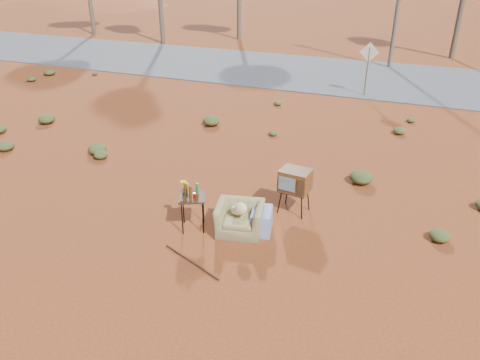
% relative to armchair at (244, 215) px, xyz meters
% --- Properties ---
extents(ground, '(140.00, 140.00, 0.00)m').
position_rel_armchair_xyz_m(ground, '(-0.45, -0.62, -0.42)').
color(ground, brown).
rests_on(ground, ground).
extents(highway, '(140.00, 7.00, 0.04)m').
position_rel_armchair_xyz_m(highway, '(-0.45, 14.38, -0.40)').
color(highway, '#565659').
rests_on(highway, ground).
extents(dirt_mound, '(26.00, 18.00, 2.00)m').
position_rel_armchair_xyz_m(dirt_mound, '(-30.45, 33.38, -0.42)').
color(dirt_mound, brown).
rests_on(dirt_mound, ground).
extents(armchair, '(1.29, 0.99, 0.89)m').
position_rel_armchair_xyz_m(armchair, '(0.00, 0.00, 0.00)').
color(armchair, olive).
rests_on(armchair, ground).
extents(tv_unit, '(0.74, 0.62, 1.09)m').
position_rel_armchair_xyz_m(tv_unit, '(0.80, 1.23, 0.39)').
color(tv_unit, black).
rests_on(tv_unit, ground).
extents(side_table, '(0.74, 0.74, 1.12)m').
position_rel_armchair_xyz_m(side_table, '(-1.15, -0.26, 0.42)').
color(side_table, '#392514').
rests_on(side_table, ground).
extents(rusty_bar, '(1.50, 0.68, 0.04)m').
position_rel_armchair_xyz_m(rusty_bar, '(-0.57, -1.45, -0.39)').
color(rusty_bar, '#542B16').
rests_on(rusty_bar, ground).
extents(road_sign, '(0.78, 0.06, 2.19)m').
position_rel_armchair_xyz_m(road_sign, '(1.05, 11.38, 1.08)').
color(road_sign, brown).
rests_on(road_sign, ground).
extents(scrub_patch, '(17.49, 8.07, 0.33)m').
position_rel_armchair_xyz_m(scrub_patch, '(-1.27, 3.79, -0.28)').
color(scrub_patch, '#424B20').
rests_on(scrub_patch, ground).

